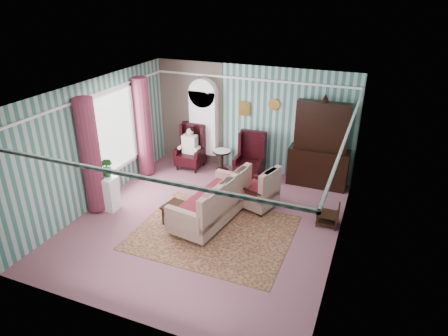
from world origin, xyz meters
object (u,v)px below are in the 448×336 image
at_px(round_side_table, 222,161).
at_px(coffee_table, 184,216).
at_px(dresser_hutch, 320,143).
at_px(nest_table, 328,214).
at_px(bookcase, 204,127).
at_px(plant_stand, 106,193).
at_px(floral_armchair, 258,187).
at_px(seated_woman, 190,148).
at_px(sofa, 211,201).
at_px(wingback_left, 190,147).
at_px(wingback_right, 250,157).

xyz_separation_m(round_side_table, coffee_table, (0.29, -2.89, -0.08)).
relative_size(dresser_hutch, coffee_table, 2.71).
relative_size(round_side_table, nest_table, 1.11).
bearing_deg(bookcase, plant_stand, -108.49).
relative_size(bookcase, dresser_hutch, 0.95).
distance_m(bookcase, floral_armchair, 2.87).
relative_size(seated_woman, nest_table, 2.19).
bearing_deg(dresser_hutch, sofa, -126.28).
bearing_deg(coffee_table, bookcase, 106.76).
height_order(seated_woman, plant_stand, seated_woman).
relative_size(plant_stand, sofa, 0.38).
relative_size(wingback_left, sofa, 0.59).
bearing_deg(wingback_left, nest_table, -20.85).
bearing_deg(dresser_hutch, coffee_table, -127.49).
distance_m(seated_woman, nest_table, 4.37).
xyz_separation_m(wingback_right, floral_armchair, (0.67, -1.39, -0.11)).
bearing_deg(plant_stand, seated_woman, 73.78).
bearing_deg(dresser_hutch, wingback_left, -175.59).
bearing_deg(wingback_right, floral_armchair, -64.10).
height_order(dresser_hutch, coffee_table, dresser_hutch).
bearing_deg(plant_stand, coffee_table, 0.33).
relative_size(wingback_right, seated_woman, 1.06).
xyz_separation_m(seated_woman, floral_armchair, (2.42, -1.39, -0.08)).
bearing_deg(wingback_right, plant_stand, -132.84).
bearing_deg(round_side_table, wingback_left, -170.54).
height_order(dresser_hutch, plant_stand, dresser_hutch).
xyz_separation_m(nest_table, coffee_table, (-2.88, -1.19, -0.05)).
height_order(bookcase, floral_armchair, bookcase).
bearing_deg(bookcase, coffee_table, -73.24).
bearing_deg(sofa, plant_stand, 109.24).
bearing_deg(bookcase, nest_table, -26.92).
bearing_deg(nest_table, sofa, -163.43).
bearing_deg(floral_armchair, coffee_table, 154.33).
distance_m(plant_stand, floral_armchair, 3.50).
bearing_deg(seated_woman, coffee_table, -66.47).
bearing_deg(dresser_hutch, round_side_table, -177.36).
relative_size(bookcase, nest_table, 4.15).
bearing_deg(bookcase, wingback_right, -14.57).
relative_size(round_side_table, floral_armchair, 0.59).
bearing_deg(nest_table, floral_armchair, 174.34).
xyz_separation_m(plant_stand, floral_armchair, (3.22, 1.36, 0.11)).
bearing_deg(seated_woman, sofa, -54.37).
xyz_separation_m(bookcase, coffee_table, (0.94, -3.13, -0.90)).
height_order(dresser_hutch, sofa, dresser_hutch).
xyz_separation_m(wingback_right, round_side_table, (-0.85, 0.15, -0.33)).
distance_m(wingback_left, seated_woman, 0.04).
xyz_separation_m(round_side_table, sofa, (0.73, -2.43, 0.16)).
relative_size(wingback_left, wingback_right, 1.00).
relative_size(dresser_hutch, plant_stand, 2.95).
bearing_deg(coffee_table, sofa, 46.53).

